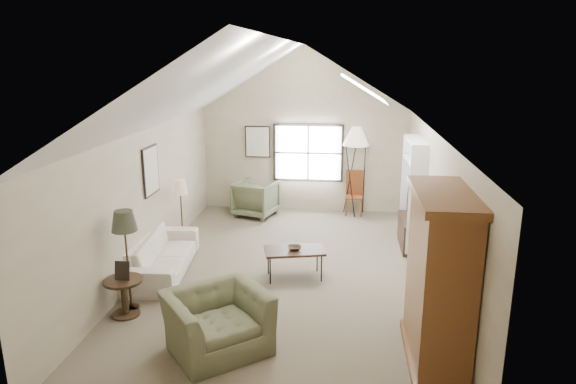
# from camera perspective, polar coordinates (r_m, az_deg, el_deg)

# --- Properties ---
(room_shell) EXTENTS (5.01, 8.01, 4.00)m
(room_shell) POSITION_cam_1_polar(r_m,az_deg,el_deg) (8.44, -0.31, 11.23)
(room_shell) COLOR #736752
(room_shell) RESTS_ON ground
(window) EXTENTS (1.72, 0.08, 1.42)m
(window) POSITION_cam_1_polar(r_m,az_deg,el_deg) (12.57, 2.26, 4.36)
(window) COLOR black
(window) RESTS_ON room_shell
(skylight) EXTENTS (0.80, 1.20, 0.52)m
(skylight) POSITION_cam_1_polar(r_m,az_deg,el_deg) (9.29, 8.51, 11.49)
(skylight) COLOR white
(skylight) RESTS_ON room_shell
(wall_art) EXTENTS (1.97, 3.71, 0.88)m
(wall_art) POSITION_cam_1_polar(r_m,az_deg,el_deg) (10.88, -9.00, 4.03)
(wall_art) COLOR black
(wall_art) RESTS_ON room_shell
(armoire) EXTENTS (0.60, 1.50, 2.20)m
(armoire) POSITION_cam_1_polar(r_m,az_deg,el_deg) (6.64, 16.46, -9.26)
(armoire) COLOR brown
(armoire) RESTS_ON ground
(tv_alcove) EXTENTS (0.32, 1.30, 2.10)m
(tv_alcove) POSITION_cam_1_polar(r_m,az_deg,el_deg) (10.39, 13.69, -0.01)
(tv_alcove) COLOR white
(tv_alcove) RESTS_ON ground
(media_console) EXTENTS (0.34, 1.18, 0.60)m
(media_console) POSITION_cam_1_polar(r_m,az_deg,el_deg) (10.63, 13.30, -4.43)
(media_console) COLOR #382316
(media_console) RESTS_ON ground
(tv_panel) EXTENTS (0.05, 0.90, 0.55)m
(tv_panel) POSITION_cam_1_polar(r_m,az_deg,el_deg) (10.45, 13.50, -1.22)
(tv_panel) COLOR black
(tv_panel) RESTS_ON media_console
(sofa) EXTENTS (1.11, 2.36, 0.67)m
(sofa) POSITION_cam_1_polar(r_m,az_deg,el_deg) (9.45, -13.84, -6.72)
(sofa) COLOR beige
(sofa) RESTS_ON ground
(armchair_near) EXTENTS (1.63, 1.61, 0.80)m
(armchair_near) POSITION_cam_1_polar(r_m,az_deg,el_deg) (6.94, -7.85, -14.08)
(armchair_near) COLOR #64694A
(armchair_near) RESTS_ON ground
(armchair_far) EXTENTS (1.15, 1.16, 0.85)m
(armchair_far) POSITION_cam_1_polar(r_m,az_deg,el_deg) (12.36, -3.57, -0.72)
(armchair_far) COLOR #5B5E42
(armchair_far) RESTS_ON ground
(coffee_table) EXTENTS (1.12, 0.78, 0.52)m
(coffee_table) POSITION_cam_1_polar(r_m,az_deg,el_deg) (8.98, 0.71, -7.95)
(coffee_table) COLOR #372416
(coffee_table) RESTS_ON ground
(bowl) EXTENTS (0.29, 0.29, 0.06)m
(bowl) POSITION_cam_1_polar(r_m,az_deg,el_deg) (8.87, 0.72, -6.23)
(bowl) COLOR #392817
(bowl) RESTS_ON coffee_table
(side_table) EXTENTS (0.63, 0.63, 0.57)m
(side_table) POSITION_cam_1_polar(r_m,az_deg,el_deg) (8.12, -17.70, -11.08)
(side_table) COLOR #322514
(side_table) RESTS_ON ground
(side_chair) EXTENTS (0.43, 0.43, 1.07)m
(side_chair) POSITION_cam_1_polar(r_m,az_deg,el_deg) (12.49, 7.36, -0.12)
(side_chair) COLOR brown
(side_chair) RESTS_ON ground
(tripod_lamp) EXTENTS (0.73, 0.73, 2.17)m
(tripod_lamp) POSITION_cam_1_polar(r_m,az_deg,el_deg) (12.36, 7.46, 2.35)
(tripod_lamp) COLOR silver
(tripod_lamp) RESTS_ON ground
(dark_lamp) EXTENTS (0.42, 0.42, 1.60)m
(dark_lamp) POSITION_cam_1_polar(r_m,az_deg,el_deg) (8.08, -17.42, -7.22)
(dark_lamp) COLOR #2A2E21
(dark_lamp) RESTS_ON ground
(tan_lamp) EXTENTS (0.31, 0.31, 1.43)m
(tan_lamp) POSITION_cam_1_polar(r_m,az_deg,el_deg) (10.40, -11.74, -2.37)
(tan_lamp) COLOR tan
(tan_lamp) RESTS_ON ground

